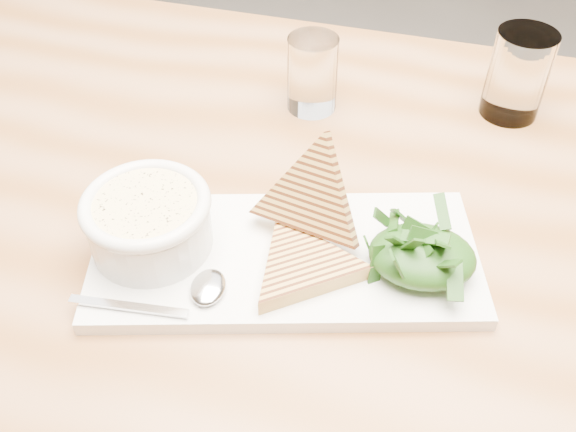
# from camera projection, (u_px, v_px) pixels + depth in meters

# --- Properties ---
(floor) EXTENTS (6.00, 6.00, 0.00)m
(floor) POSITION_uv_depth(u_px,v_px,m) (385.00, 422.00, 1.34)
(floor) COLOR #5F5952
(floor) RESTS_ON ground
(table_top) EXTENTS (1.41, 1.03, 0.04)m
(table_top) POSITION_uv_depth(u_px,v_px,m) (305.00, 222.00, 0.75)
(table_top) COLOR #9F6D45
(table_top) RESTS_ON ground
(table_leg_bl) EXTENTS (0.06, 0.06, 0.69)m
(table_leg_bl) POSITION_uv_depth(u_px,v_px,m) (42.00, 186.00, 1.35)
(table_leg_bl) COLOR #9F6D45
(table_leg_bl) RESTS_ON ground
(platter) EXTENTS (0.43, 0.25, 0.02)m
(platter) POSITION_uv_depth(u_px,v_px,m) (285.00, 258.00, 0.67)
(platter) COLOR white
(platter) RESTS_ON table_top
(soup_bowl) EXTENTS (0.13, 0.13, 0.05)m
(soup_bowl) POSITION_uv_depth(u_px,v_px,m) (150.00, 226.00, 0.66)
(soup_bowl) COLOR white
(soup_bowl) RESTS_ON platter
(soup) EXTENTS (0.11, 0.11, 0.01)m
(soup) POSITION_uv_depth(u_px,v_px,m) (145.00, 205.00, 0.64)
(soup) COLOR #FBE099
(soup) RESTS_ON soup_bowl
(bowl_rim) EXTENTS (0.13, 0.13, 0.01)m
(bowl_rim) POSITION_uv_depth(u_px,v_px,m) (145.00, 204.00, 0.64)
(bowl_rim) COLOR white
(bowl_rim) RESTS_ON soup_bowl
(sandwich_flat) EXTENTS (0.19, 0.19, 0.02)m
(sandwich_flat) POSITION_uv_depth(u_px,v_px,m) (303.00, 265.00, 0.64)
(sandwich_flat) COLOR #BD9046
(sandwich_flat) RESTS_ON platter
(sandwich_lean) EXTENTS (0.18, 0.17, 0.16)m
(sandwich_lean) POSITION_uv_depth(u_px,v_px,m) (311.00, 197.00, 0.66)
(sandwich_lean) COLOR #BD9046
(sandwich_lean) RESTS_ON sandwich_flat
(salad_base) EXTENTS (0.11, 0.08, 0.04)m
(salad_base) POSITION_uv_depth(u_px,v_px,m) (422.00, 256.00, 0.64)
(salad_base) COLOR #0E340B
(salad_base) RESTS_ON platter
(arugula_pile) EXTENTS (0.11, 0.10, 0.05)m
(arugula_pile) POSITION_uv_depth(u_px,v_px,m) (423.00, 252.00, 0.63)
(arugula_pile) COLOR #2A5419
(arugula_pile) RESTS_ON platter
(spoon_bowl) EXTENTS (0.03, 0.05, 0.01)m
(spoon_bowl) POSITION_uv_depth(u_px,v_px,m) (208.00, 287.00, 0.63)
(spoon_bowl) COLOR silver
(spoon_bowl) RESTS_ON platter
(spoon_handle) EXTENTS (0.12, 0.01, 0.00)m
(spoon_handle) POSITION_uv_depth(u_px,v_px,m) (128.00, 306.00, 0.61)
(spoon_handle) COLOR silver
(spoon_handle) RESTS_ON platter
(glass_near) EXTENTS (0.07, 0.07, 0.10)m
(glass_near) POSITION_uv_depth(u_px,v_px,m) (312.00, 74.00, 0.85)
(glass_near) COLOR white
(glass_near) RESTS_ON table_top
(glass_far) EXTENTS (0.08, 0.08, 0.12)m
(glass_far) POSITION_uv_depth(u_px,v_px,m) (518.00, 75.00, 0.83)
(glass_far) COLOR white
(glass_far) RESTS_ON table_top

